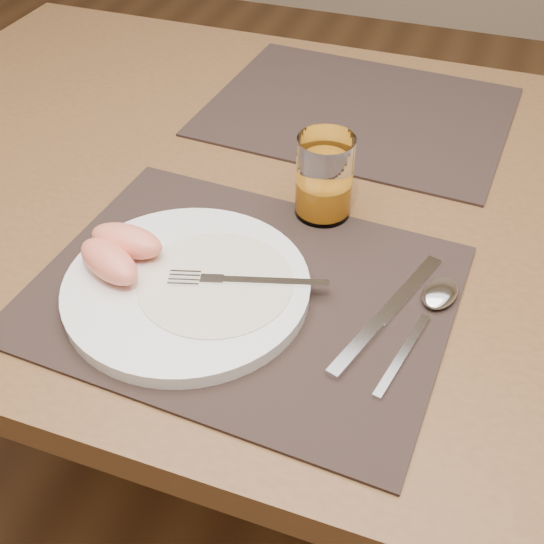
{
  "coord_description": "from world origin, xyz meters",
  "views": [
    {
      "loc": [
        0.22,
        -0.72,
        1.27
      ],
      "look_at": [
        0.03,
        -0.2,
        0.77
      ],
      "focal_mm": 45.0,
      "sensor_mm": 36.0,
      "label": 1
    }
  ],
  "objects_px": {
    "table": "(301,235)",
    "fork": "(234,280)",
    "juice_glass": "(324,181)",
    "placemat_far": "(358,111)",
    "plate": "(187,287)",
    "placemat_near": "(242,291)",
    "knife": "(379,322)",
    "spoon": "(435,301)"
  },
  "relations": [
    {
      "from": "table",
      "to": "placemat_near",
      "type": "bearing_deg",
      "value": -89.98
    },
    {
      "from": "fork",
      "to": "spoon",
      "type": "height_order",
      "value": "fork"
    },
    {
      "from": "spoon",
      "to": "knife",
      "type": "bearing_deg",
      "value": -135.91
    },
    {
      "from": "table",
      "to": "placemat_near",
      "type": "xyz_separation_m",
      "value": [
        0.0,
        -0.22,
        0.09
      ]
    },
    {
      "from": "juice_glass",
      "to": "table",
      "type": "bearing_deg",
      "value": 129.13
    },
    {
      "from": "placemat_near",
      "to": "spoon",
      "type": "xyz_separation_m",
      "value": [
        0.2,
        0.05,
        0.01
      ]
    },
    {
      "from": "placemat_far",
      "to": "plate",
      "type": "distance_m",
      "value": 0.47
    },
    {
      "from": "table",
      "to": "plate",
      "type": "height_order",
      "value": "plate"
    },
    {
      "from": "table",
      "to": "fork",
      "type": "bearing_deg",
      "value": -91.7
    },
    {
      "from": "fork",
      "to": "juice_glass",
      "type": "distance_m",
      "value": 0.18
    },
    {
      "from": "fork",
      "to": "knife",
      "type": "distance_m",
      "value": 0.16
    },
    {
      "from": "knife",
      "to": "plate",
      "type": "bearing_deg",
      "value": -173.35
    },
    {
      "from": "table",
      "to": "fork",
      "type": "relative_size",
      "value": 8.14
    },
    {
      "from": "placemat_near",
      "to": "placemat_far",
      "type": "xyz_separation_m",
      "value": [
        0.02,
        0.44,
        0.0
      ]
    },
    {
      "from": "table",
      "to": "placemat_far",
      "type": "relative_size",
      "value": 3.11
    },
    {
      "from": "placemat_far",
      "to": "fork",
      "type": "relative_size",
      "value": 2.61
    },
    {
      "from": "placemat_near",
      "to": "fork",
      "type": "distance_m",
      "value": 0.02
    },
    {
      "from": "table",
      "to": "knife",
      "type": "xyz_separation_m",
      "value": [
        0.15,
        -0.22,
        0.09
      ]
    },
    {
      "from": "juice_glass",
      "to": "placemat_far",
      "type": "bearing_deg",
      "value": 94.87
    },
    {
      "from": "placemat_near",
      "to": "plate",
      "type": "bearing_deg",
      "value": -156.47
    },
    {
      "from": "plate",
      "to": "fork",
      "type": "relative_size",
      "value": 1.57
    },
    {
      "from": "placemat_near",
      "to": "plate",
      "type": "distance_m",
      "value": 0.06
    },
    {
      "from": "plate",
      "to": "fork",
      "type": "height_order",
      "value": "fork"
    },
    {
      "from": "table",
      "to": "placemat_far",
      "type": "distance_m",
      "value": 0.24
    },
    {
      "from": "placemat_near",
      "to": "fork",
      "type": "relative_size",
      "value": 2.61
    },
    {
      "from": "plate",
      "to": "knife",
      "type": "bearing_deg",
      "value": 6.65
    },
    {
      "from": "placemat_near",
      "to": "fork",
      "type": "height_order",
      "value": "fork"
    },
    {
      "from": "plate",
      "to": "knife",
      "type": "distance_m",
      "value": 0.21
    },
    {
      "from": "fork",
      "to": "juice_glass",
      "type": "bearing_deg",
      "value": 74.5
    },
    {
      "from": "placemat_near",
      "to": "spoon",
      "type": "distance_m",
      "value": 0.21
    },
    {
      "from": "plate",
      "to": "juice_glass",
      "type": "relative_size",
      "value": 2.56
    },
    {
      "from": "plate",
      "to": "placemat_near",
      "type": "bearing_deg",
      "value": 23.53
    },
    {
      "from": "plate",
      "to": "juice_glass",
      "type": "bearing_deg",
      "value": 63.26
    },
    {
      "from": "placemat_far",
      "to": "knife",
      "type": "bearing_deg",
      "value": -72.93
    },
    {
      "from": "knife",
      "to": "juice_glass",
      "type": "relative_size",
      "value": 2.03
    },
    {
      "from": "spoon",
      "to": "fork",
      "type": "bearing_deg",
      "value": -165.45
    },
    {
      "from": "placemat_far",
      "to": "juice_glass",
      "type": "distance_m",
      "value": 0.28
    },
    {
      "from": "placemat_near",
      "to": "knife",
      "type": "distance_m",
      "value": 0.15
    },
    {
      "from": "table",
      "to": "plate",
      "type": "xyz_separation_m",
      "value": [
        -0.06,
        -0.24,
        0.1
      ]
    },
    {
      "from": "spoon",
      "to": "juice_glass",
      "type": "distance_m",
      "value": 0.21
    },
    {
      "from": "plate",
      "to": "fork",
      "type": "bearing_deg",
      "value": 20.37
    },
    {
      "from": "placemat_near",
      "to": "placemat_far",
      "type": "height_order",
      "value": "same"
    }
  ]
}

